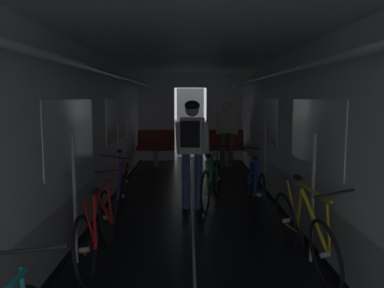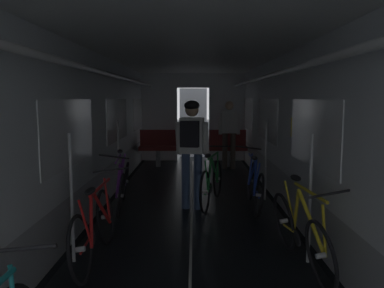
{
  "view_description": "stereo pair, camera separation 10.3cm",
  "coord_description": "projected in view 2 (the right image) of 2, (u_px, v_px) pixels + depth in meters",
  "views": [
    {
      "loc": [
        -0.06,
        -1.96,
        1.77
      ],
      "look_at": [
        0.0,
        4.42,
        1.01
      ],
      "focal_mm": 36.54,
      "sensor_mm": 36.0,
      "label": 1
    },
    {
      "loc": [
        0.04,
        -1.96,
        1.77
      ],
      "look_at": [
        0.0,
        4.42,
        1.01
      ],
      "focal_mm": 36.54,
      "sensor_mm": 36.0,
      "label": 2
    }
  ],
  "objects": [
    {
      "name": "person_cyclist_aisle",
      "position": [
        192.0,
        143.0,
        6.13
      ],
      "size": [
        0.56,
        0.44,
        1.73
      ],
      "color": "#384C75",
      "rests_on": "ground"
    },
    {
      "name": "bicycle_yellow",
      "position": [
        300.0,
        231.0,
        4.08
      ],
      "size": [
        0.52,
        1.7,
        0.96
      ],
      "color": "black",
      "rests_on": "ground"
    },
    {
      "name": "bicycle_green_in_aisle",
      "position": [
        212.0,
        182.0,
        6.47
      ],
      "size": [
        0.58,
        1.65,
        0.94
      ],
      "color": "black",
      "rests_on": "ground"
    },
    {
      "name": "bench_seat_far_right",
      "position": [
        228.0,
        145.0,
        10.1
      ],
      "size": [
        0.98,
        0.51,
        0.95
      ],
      "color": "gray",
      "rests_on": "ground"
    },
    {
      "name": "bicycle_purple",
      "position": [
        123.0,
        185.0,
        6.28
      ],
      "size": [
        0.44,
        1.69,
        0.96
      ],
      "color": "black",
      "rests_on": "ground"
    },
    {
      "name": "bicycle_blue",
      "position": [
        255.0,
        185.0,
        6.28
      ],
      "size": [
        0.44,
        1.69,
        0.95
      ],
      "color": "black",
      "rests_on": "ground"
    },
    {
      "name": "bicycle_red",
      "position": [
        95.0,
        227.0,
        4.22
      ],
      "size": [
        0.44,
        1.69,
        0.96
      ],
      "color": "black",
      "rests_on": "ground"
    },
    {
      "name": "person_standing_near_bench",
      "position": [
        229.0,
        130.0,
        9.68
      ],
      "size": [
        0.53,
        0.23,
        1.69
      ],
      "color": "brown",
      "rests_on": "ground"
    },
    {
      "name": "train_car_shell",
      "position": [
        192.0,
        103.0,
        5.53
      ],
      "size": [
        3.14,
        12.34,
        2.57
      ],
      "color": "black",
      "rests_on": "ground"
    },
    {
      "name": "bench_seat_far_left",
      "position": [
        158.0,
        144.0,
        10.11
      ],
      "size": [
        0.98,
        0.51,
        0.95
      ],
      "color": "gray",
      "rests_on": "ground"
    }
  ]
}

